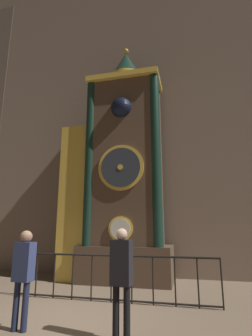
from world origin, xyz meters
TOP-DOWN VIEW (x-y plane):
  - ground_plane at (0.00, 0.00)m, footprint 28.00×28.00m
  - cathedral_back_wall at (-0.09, 5.15)m, footprint 24.00×0.32m
  - clock_tower at (-0.03, 3.96)m, footprint 3.87×1.82m
  - railing_fence at (0.51, 1.59)m, footprint 5.17×0.05m
  - visitor_near at (-0.51, -0.53)m, footprint 0.35×0.24m
  - visitor_far at (1.32, -0.52)m, footprint 0.37×0.26m

SIDE VIEW (x-z plane):
  - ground_plane at x=0.00m, z-range 0.00..0.00m
  - railing_fence at x=0.51m, z-range 0.06..1.15m
  - visitor_near at x=-0.51m, z-range 0.18..1.88m
  - visitor_far at x=1.32m, z-range 0.17..1.91m
  - clock_tower at x=-0.03m, z-range -0.74..8.05m
  - cathedral_back_wall at x=-0.09m, z-range -0.01..14.81m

